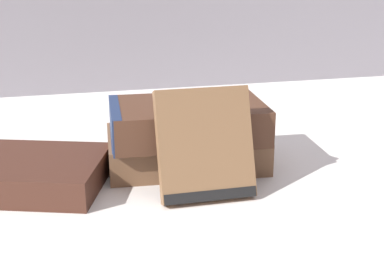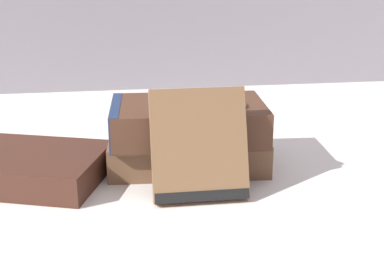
{
  "view_description": "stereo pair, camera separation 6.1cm",
  "coord_description": "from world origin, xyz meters",
  "px_view_note": "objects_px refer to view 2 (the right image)",
  "views": [
    {
      "loc": [
        -0.15,
        -0.6,
        0.27
      ],
      "look_at": [
        0.0,
        0.03,
        0.06
      ],
      "focal_mm": 50.0,
      "sensor_mm": 36.0,
      "label": 1
    },
    {
      "loc": [
        -0.09,
        -0.61,
        0.27
      ],
      "look_at": [
        0.0,
        0.03,
        0.06
      ],
      "focal_mm": 50.0,
      "sensor_mm": 36.0,
      "label": 2
    }
  ],
  "objects_px": {
    "pocket_watch": "(227,104)",
    "book_side_left": "(7,165)",
    "reading_glasses": "(154,133)",
    "book_flat_bottom": "(186,148)",
    "book_leaning_front": "(202,149)",
    "book_flat_top": "(183,121)"
  },
  "relations": [
    {
      "from": "book_flat_bottom",
      "to": "book_side_left",
      "type": "bearing_deg",
      "value": -171.58
    },
    {
      "from": "reading_glasses",
      "to": "book_leaning_front",
      "type": "bearing_deg",
      "value": -77.53
    },
    {
      "from": "book_leaning_front",
      "to": "pocket_watch",
      "type": "xyz_separation_m",
      "value": [
        0.04,
        0.07,
        0.03
      ]
    },
    {
      "from": "book_leaning_front",
      "to": "book_flat_top",
      "type": "bearing_deg",
      "value": 96.79
    },
    {
      "from": "book_flat_bottom",
      "to": "book_leaning_front",
      "type": "xyz_separation_m",
      "value": [
        0.0,
        -0.1,
        0.04
      ]
    },
    {
      "from": "pocket_watch",
      "to": "reading_glasses",
      "type": "distance_m",
      "value": 0.21
    },
    {
      "from": "book_flat_bottom",
      "to": "pocket_watch",
      "type": "distance_m",
      "value": 0.09
    },
    {
      "from": "book_flat_bottom",
      "to": "reading_glasses",
      "type": "distance_m",
      "value": 0.14
    },
    {
      "from": "book_side_left",
      "to": "reading_glasses",
      "type": "distance_m",
      "value": 0.25
    },
    {
      "from": "pocket_watch",
      "to": "reading_glasses",
      "type": "xyz_separation_m",
      "value": [
        -0.08,
        0.17,
        -0.09
      ]
    },
    {
      "from": "book_flat_bottom",
      "to": "reading_glasses",
      "type": "height_order",
      "value": "book_flat_bottom"
    },
    {
      "from": "book_leaning_front",
      "to": "reading_glasses",
      "type": "height_order",
      "value": "book_leaning_front"
    },
    {
      "from": "pocket_watch",
      "to": "book_side_left",
      "type": "bearing_deg",
      "value": 176.2
    },
    {
      "from": "book_flat_top",
      "to": "book_leaning_front",
      "type": "xyz_separation_m",
      "value": [
        0.01,
        -0.09,
        -0.01
      ]
    },
    {
      "from": "book_flat_bottom",
      "to": "book_flat_top",
      "type": "bearing_deg",
      "value": -107.69
    },
    {
      "from": "book_side_left",
      "to": "pocket_watch",
      "type": "distance_m",
      "value": 0.29
    },
    {
      "from": "book_flat_top",
      "to": "book_side_left",
      "type": "distance_m",
      "value": 0.23
    },
    {
      "from": "book_side_left",
      "to": "book_flat_bottom",
      "type": "bearing_deg",
      "value": 22.83
    },
    {
      "from": "reading_glasses",
      "to": "book_flat_bottom",
      "type": "bearing_deg",
      "value": -72.14
    },
    {
      "from": "book_flat_bottom",
      "to": "book_side_left",
      "type": "relative_size",
      "value": 0.82
    },
    {
      "from": "book_side_left",
      "to": "reading_glasses",
      "type": "relative_size",
      "value": 2.59
    },
    {
      "from": "book_flat_top",
      "to": "reading_glasses",
      "type": "bearing_deg",
      "value": 104.41
    }
  ]
}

